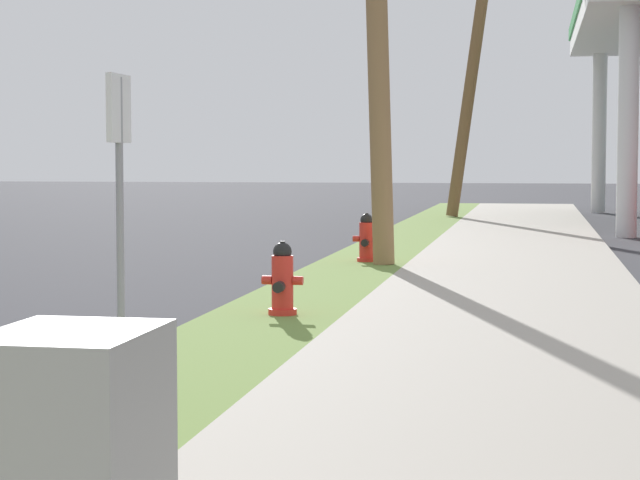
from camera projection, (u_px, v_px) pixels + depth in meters
name	position (u px, v px, depth m)	size (l,w,h in m)	color
fire_hydrant_second	(282.00, 283.00, 11.96)	(0.42, 0.38, 0.74)	red
fire_hydrant_third	(366.00, 240.00, 18.12)	(0.42, 0.38, 0.74)	red
utility_pole_background	(473.00, 63.00, 31.78)	(1.94, 0.64, 8.11)	brown
street_sign_post	(119.00, 168.00, 7.64)	(0.05, 0.36, 2.12)	gray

